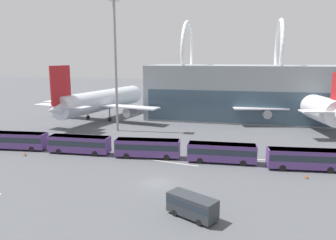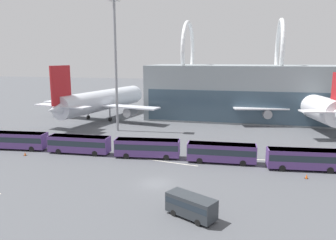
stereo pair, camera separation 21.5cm
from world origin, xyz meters
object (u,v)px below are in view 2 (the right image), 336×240
(airliner_at_gate_near, at_px, (101,101))
(traffic_cone_1, at_px, (25,154))
(shuttle_bus_5, at_px, (304,158))
(service_van_foreground, at_px, (191,205))
(shuttle_bus_2, at_px, (79,143))
(shuttle_bus_3, at_px, (147,147))
(shuttle_bus_4, at_px, (221,152))
(airliner_at_gate_far, at_px, (306,104))
(floodlight_mast, at_px, (115,54))
(shuttle_bus_1, at_px, (18,139))
(traffic_cone_0, at_px, (307,176))

(airliner_at_gate_near, height_order, traffic_cone_1, airliner_at_gate_near)
(shuttle_bus_5, height_order, traffic_cone_1, shuttle_bus_5)
(service_van_foreground, bearing_deg, shuttle_bus_2, -11.58)
(airliner_at_gate_near, bearing_deg, traffic_cone_1, -166.71)
(service_van_foreground, relative_size, traffic_cone_1, 9.23)
(shuttle_bus_2, xyz_separation_m, shuttle_bus_5, (37.90, -0.00, 0.00))
(shuttle_bus_3, xyz_separation_m, shuttle_bus_5, (25.27, -0.48, 0.00))
(shuttle_bus_4, bearing_deg, service_van_foreground, -97.91)
(airliner_at_gate_far, bearing_deg, shuttle_bus_5, 158.10)
(shuttle_bus_2, xyz_separation_m, shuttle_bus_3, (12.63, 0.48, 0.00))
(shuttle_bus_4, xyz_separation_m, floodlight_mast, (-25.71, 18.65, 15.88))
(traffic_cone_1, bearing_deg, shuttle_bus_3, 10.59)
(airliner_at_gate_near, bearing_deg, floodlight_mast, -130.30)
(shuttle_bus_1, distance_m, shuttle_bus_4, 37.91)
(shuttle_bus_4, bearing_deg, shuttle_bus_2, 178.28)
(airliner_at_gate_far, height_order, shuttle_bus_4, airliner_at_gate_far)
(shuttle_bus_3, xyz_separation_m, shuttle_bus_4, (12.63, 0.06, 0.00))
(shuttle_bus_2, distance_m, traffic_cone_1, 9.50)
(shuttle_bus_2, height_order, service_van_foreground, shuttle_bus_2)
(shuttle_bus_4, height_order, shuttle_bus_5, same)
(airliner_at_gate_near, xyz_separation_m, shuttle_bus_2, (10.21, -31.28, -3.43))
(shuttle_bus_1, relative_size, shuttle_bus_5, 1.00)
(shuttle_bus_1, relative_size, traffic_cone_0, 16.91)
(traffic_cone_1, bearing_deg, airliner_at_gate_near, 92.49)
(airliner_at_gate_far, relative_size, shuttle_bus_5, 3.60)
(shuttle_bus_1, bearing_deg, shuttle_bus_2, -4.63)
(airliner_at_gate_far, relative_size, shuttle_bus_1, 3.61)
(airliner_at_gate_far, xyz_separation_m, floodlight_mast, (-44.21, -17.58, 12.33))
(shuttle_bus_3, distance_m, service_van_foreground, 22.51)
(airliner_at_gate_near, distance_m, traffic_cone_1, 35.18)
(floodlight_mast, bearing_deg, traffic_cone_0, -31.17)
(floodlight_mast, bearing_deg, shuttle_bus_3, -55.05)
(shuttle_bus_1, distance_m, shuttle_bus_5, 50.54)
(airliner_at_gate_near, relative_size, traffic_cone_0, 60.15)
(shuttle_bus_2, height_order, floodlight_mast, floodlight_mast)
(airliner_at_gate_near, relative_size, airliner_at_gate_far, 0.99)
(service_van_foreground, distance_m, floodlight_mast, 48.13)
(shuttle_bus_4, xyz_separation_m, traffic_cone_1, (-33.96, -4.05, -1.57))
(airliner_at_gate_far, height_order, floodlight_mast, floodlight_mast)
(shuttle_bus_4, relative_size, traffic_cone_1, 17.45)
(shuttle_bus_4, relative_size, floodlight_mast, 0.38)
(shuttle_bus_4, relative_size, traffic_cone_0, 16.79)
(shuttle_bus_3, bearing_deg, service_van_foreground, -67.74)
(shuttle_bus_2, distance_m, floodlight_mast, 24.91)
(shuttle_bus_1, height_order, shuttle_bus_5, same)
(shuttle_bus_2, relative_size, service_van_foreground, 1.89)
(shuttle_bus_5, bearing_deg, floodlight_mast, 147.51)
(shuttle_bus_1, xyz_separation_m, shuttle_bus_2, (12.63, 0.19, 0.00))
(shuttle_bus_5, bearing_deg, shuttle_bus_4, 171.63)
(shuttle_bus_1, height_order, shuttle_bus_2, same)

